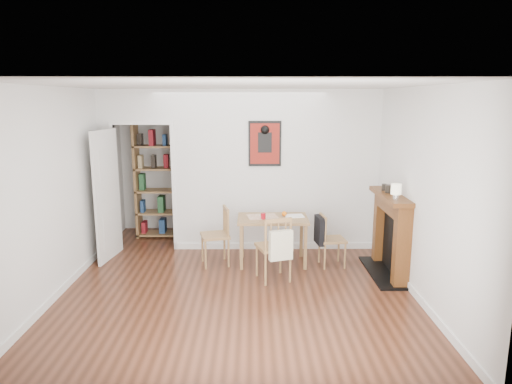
{
  "coord_description": "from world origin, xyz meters",
  "views": [
    {
      "loc": [
        0.21,
        -5.9,
        2.44
      ],
      "look_at": [
        0.25,
        0.6,
        1.12
      ],
      "focal_mm": 32.0,
      "sensor_mm": 36.0,
      "label": 1
    }
  ],
  "objects_px": {
    "dining_table": "(273,223)",
    "red_glass": "(263,216)",
    "bookshelf": "(161,180)",
    "chair_front": "(274,247)",
    "chair_right": "(331,239)",
    "fireplace": "(392,232)",
    "chair_left": "(215,236)",
    "notebook": "(294,216)",
    "mantel_lamp": "(396,190)",
    "orange_fruit": "(284,214)",
    "ceramic_jar_a": "(389,189)",
    "ceramic_jar_b": "(384,187)"
  },
  "relations": [
    {
      "from": "fireplace",
      "to": "red_glass",
      "type": "xyz_separation_m",
      "value": [
        -1.8,
        0.35,
        0.14
      ]
    },
    {
      "from": "orange_fruit",
      "to": "ceramic_jar_b",
      "type": "height_order",
      "value": "ceramic_jar_b"
    },
    {
      "from": "notebook",
      "to": "mantel_lamp",
      "type": "relative_size",
      "value": 1.29
    },
    {
      "from": "notebook",
      "to": "ceramic_jar_b",
      "type": "bearing_deg",
      "value": -11.58
    },
    {
      "from": "dining_table",
      "to": "bookshelf",
      "type": "relative_size",
      "value": 0.5
    },
    {
      "from": "notebook",
      "to": "fireplace",
      "type": "bearing_deg",
      "value": -20.59
    },
    {
      "from": "chair_left",
      "to": "mantel_lamp",
      "type": "height_order",
      "value": "mantel_lamp"
    },
    {
      "from": "red_glass",
      "to": "notebook",
      "type": "xyz_separation_m",
      "value": [
        0.47,
        0.15,
        -0.04
      ]
    },
    {
      "from": "dining_table",
      "to": "red_glass",
      "type": "bearing_deg",
      "value": -148.84
    },
    {
      "from": "mantel_lamp",
      "to": "fireplace",
      "type": "bearing_deg",
      "value": 75.95
    },
    {
      "from": "chair_right",
      "to": "bookshelf",
      "type": "distance_m",
      "value": 3.26
    },
    {
      "from": "chair_right",
      "to": "red_glass",
      "type": "bearing_deg",
      "value": 178.05
    },
    {
      "from": "orange_fruit",
      "to": "notebook",
      "type": "height_order",
      "value": "orange_fruit"
    },
    {
      "from": "fireplace",
      "to": "chair_left",
      "type": "bearing_deg",
      "value": 171.44
    },
    {
      "from": "chair_front",
      "to": "bookshelf",
      "type": "distance_m",
      "value": 2.89
    },
    {
      "from": "orange_fruit",
      "to": "notebook",
      "type": "relative_size",
      "value": 0.28
    },
    {
      "from": "chair_front",
      "to": "bookshelf",
      "type": "height_order",
      "value": "bookshelf"
    },
    {
      "from": "chair_front",
      "to": "ceramic_jar_b",
      "type": "xyz_separation_m",
      "value": [
        1.6,
        0.46,
        0.74
      ]
    },
    {
      "from": "chair_right",
      "to": "notebook",
      "type": "height_order",
      "value": "chair_right"
    },
    {
      "from": "chair_left",
      "to": "ceramic_jar_b",
      "type": "bearing_deg",
      "value": -3.23
    },
    {
      "from": "red_glass",
      "to": "chair_left",
      "type": "bearing_deg",
      "value": 177.53
    },
    {
      "from": "notebook",
      "to": "chair_right",
      "type": "bearing_deg",
      "value": -19.06
    },
    {
      "from": "fireplace",
      "to": "ceramic_jar_a",
      "type": "height_order",
      "value": "ceramic_jar_a"
    },
    {
      "from": "chair_right",
      "to": "fireplace",
      "type": "relative_size",
      "value": 0.63
    },
    {
      "from": "ceramic_jar_b",
      "to": "red_glass",
      "type": "bearing_deg",
      "value": 176.45
    },
    {
      "from": "red_glass",
      "to": "notebook",
      "type": "distance_m",
      "value": 0.5
    },
    {
      "from": "orange_fruit",
      "to": "ceramic_jar_b",
      "type": "xyz_separation_m",
      "value": [
        1.41,
        -0.28,
        0.46
      ]
    },
    {
      "from": "red_glass",
      "to": "ceramic_jar_b",
      "type": "bearing_deg",
      "value": -3.55
    },
    {
      "from": "chair_right",
      "to": "ceramic_jar_a",
      "type": "distance_m",
      "value": 1.12
    },
    {
      "from": "chair_left",
      "to": "ceramic_jar_a",
      "type": "height_order",
      "value": "ceramic_jar_a"
    },
    {
      "from": "bookshelf",
      "to": "chair_right",
      "type": "bearing_deg",
      "value": -28.76
    },
    {
      "from": "orange_fruit",
      "to": "notebook",
      "type": "distance_m",
      "value": 0.15
    },
    {
      "from": "chair_front",
      "to": "mantel_lamp",
      "type": "bearing_deg",
      "value": -6.03
    },
    {
      "from": "bookshelf",
      "to": "fireplace",
      "type": "xyz_separation_m",
      "value": [
        3.59,
        -1.85,
        -0.42
      ]
    },
    {
      "from": "chair_right",
      "to": "notebook",
      "type": "xyz_separation_m",
      "value": [
        -0.54,
        0.19,
        0.31
      ]
    },
    {
      "from": "dining_table",
      "to": "chair_left",
      "type": "xyz_separation_m",
      "value": [
        -0.86,
        -0.06,
        -0.18
      ]
    },
    {
      "from": "chair_left",
      "to": "notebook",
      "type": "height_order",
      "value": "chair_left"
    },
    {
      "from": "notebook",
      "to": "mantel_lamp",
      "type": "distance_m",
      "value": 1.62
    },
    {
      "from": "dining_table",
      "to": "ceramic_jar_a",
      "type": "bearing_deg",
      "value": -12.82
    },
    {
      "from": "dining_table",
      "to": "chair_front",
      "type": "height_order",
      "value": "chair_front"
    },
    {
      "from": "fireplace",
      "to": "mantel_lamp",
      "type": "height_order",
      "value": "mantel_lamp"
    },
    {
      "from": "dining_table",
      "to": "notebook",
      "type": "relative_size",
      "value": 3.82
    },
    {
      "from": "chair_front",
      "to": "orange_fruit",
      "type": "xyz_separation_m",
      "value": [
        0.19,
        0.74,
        0.28
      ]
    },
    {
      "from": "mantel_lamp",
      "to": "ceramic_jar_a",
      "type": "xyz_separation_m",
      "value": [
        0.04,
        0.46,
        -0.07
      ]
    },
    {
      "from": "bookshelf",
      "to": "chair_left",
      "type": "bearing_deg",
      "value": -53.84
    },
    {
      "from": "bookshelf",
      "to": "chair_front",
      "type": "bearing_deg",
      "value": -47.13
    },
    {
      "from": "chair_left",
      "to": "notebook",
      "type": "relative_size",
      "value": 3.23
    },
    {
      "from": "bookshelf",
      "to": "notebook",
      "type": "xyz_separation_m",
      "value": [
        2.27,
        -1.35,
        -0.32
      ]
    },
    {
      "from": "mantel_lamp",
      "to": "ceramic_jar_a",
      "type": "distance_m",
      "value": 0.47
    },
    {
      "from": "chair_left",
      "to": "ceramic_jar_b",
      "type": "relative_size",
      "value": 9.25
    }
  ]
}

